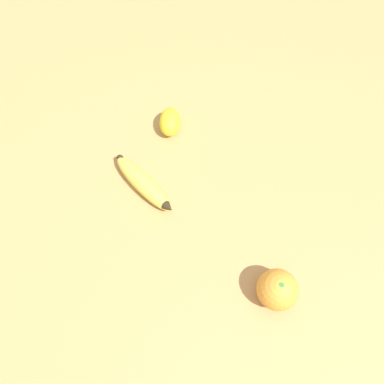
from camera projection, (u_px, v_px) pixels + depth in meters
ground_plane at (164, 244)px, 0.76m from camera, size 3.00×3.00×0.00m
banana at (144, 184)px, 0.80m from camera, size 0.08×0.19×0.04m
orange at (277, 290)px, 0.68m from camera, size 0.08×0.08×0.08m
lemon at (170, 122)px, 0.86m from camera, size 0.08×0.09×0.05m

